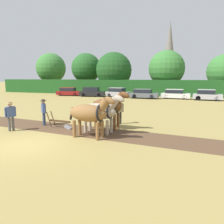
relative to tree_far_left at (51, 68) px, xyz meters
The scene contains 21 objects.
ground_plane 42.27m from the tree_far_left, 57.00° to the right, with size 240.00×240.00×0.00m, color #998447.
plowed_furrow_strip 38.75m from the tree_far_left, 55.23° to the right, with size 21.99×2.52×0.01m, color brown.
hedgerow 23.65m from the tree_far_left, 11.66° to the right, with size 61.94×1.73×2.77m, color #1E511E.
tree_far_left is the anchor object (origin of this frame).
tree_left 9.08m from the tree_far_left, ahead, with size 6.29×6.29×8.30m.
tree_center_left 15.97m from the tree_far_left, ahead, with size 7.05×7.05×8.12m.
tree_center 25.97m from the tree_far_left, ahead, with size 6.61×6.61×8.13m.
church_spire 41.65m from the tree_far_left, 55.80° to the left, with size 3.32×3.32×21.54m.
draft_horse_lead_left 41.68m from the tree_far_left, 52.63° to the right, with size 2.82×1.17×2.34m.
draft_horse_lead_right 40.86m from the tree_far_left, 51.54° to the right, with size 2.87×1.16×2.32m.
draft_horse_trail_left 40.02m from the tree_far_left, 50.41° to the right, with size 2.66×1.17×2.44m.
plow 39.14m from the tree_far_left, 54.47° to the right, with size 1.79×0.49×1.13m.
farmer_at_plow 37.81m from the tree_far_left, 56.12° to the right, with size 0.54×0.48×1.76m.
farmer_beside_team 39.04m from the tree_far_left, 48.71° to the right, with size 0.56×0.46×1.74m.
farmer_onlooker_left 39.00m from the tree_far_left, 58.85° to the right, with size 0.45×0.65×1.77m.
parked_car_far_left 14.63m from the tree_far_left, 43.35° to the right, with size 4.45×2.39×1.43m.
parked_car_left 18.13m from the tree_far_left, 33.41° to the right, with size 4.43×2.46×1.57m.
parked_car_center_left 21.71m from the tree_far_left, 25.92° to the right, with size 4.18×2.35×1.53m.
parked_car_center 26.09m from the tree_far_left, 23.42° to the right, with size 4.35×1.89×1.45m.
parked_car_center_right 29.98m from the tree_far_left, 18.08° to the right, with size 4.27×1.92×1.44m.
parked_car_right 34.30m from the tree_far_left, 16.91° to the right, with size 3.96×2.13×1.52m.
Camera 1 is at (7.23, -8.13, 3.21)m, focal length 35.00 mm.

